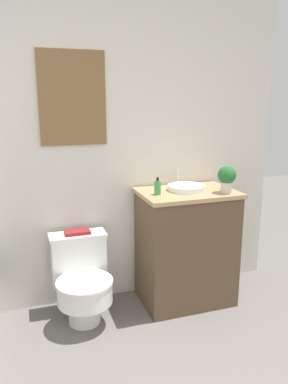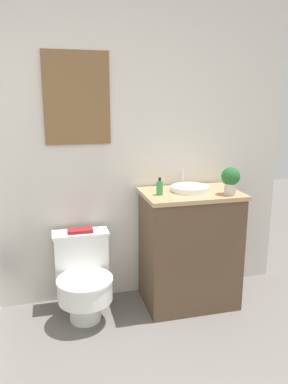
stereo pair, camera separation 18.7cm
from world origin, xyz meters
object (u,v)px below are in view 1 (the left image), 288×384
(toilet, at_px, (82,279))
(sink, at_px, (186,188))
(soap_bottle, at_px, (158,187))
(potted_plant, at_px, (227,177))
(book_on_tank, at_px, (77,232))

(toilet, distance_m, sink, 1.02)
(soap_bottle, xyz_separation_m, potted_plant, (0.49, -0.11, 0.06))
(sink, bearing_deg, toilet, -178.60)
(sink, height_order, soap_bottle, sink)
(soap_bottle, relative_size, potted_plant, 0.64)
(soap_bottle, bearing_deg, potted_plant, -12.70)
(sink, bearing_deg, book_on_tank, 172.50)
(toilet, xyz_separation_m, sink, (0.81, 0.02, 0.61))
(sink, distance_m, soap_bottle, 0.26)
(book_on_tank, bearing_deg, toilet, -90.00)
(soap_bottle, bearing_deg, sink, 12.48)
(toilet, relative_size, soap_bottle, 4.78)
(soap_bottle, bearing_deg, book_on_tank, 163.80)
(potted_plant, bearing_deg, book_on_tank, 165.43)
(sink, relative_size, soap_bottle, 2.53)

